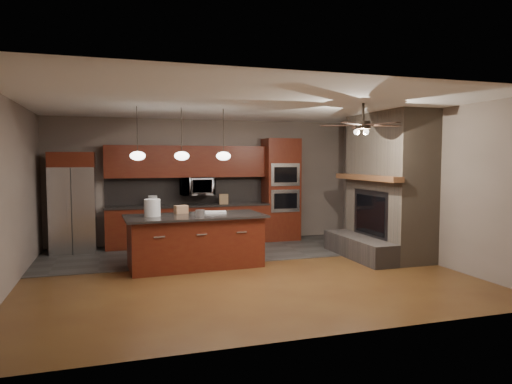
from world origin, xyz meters
name	(u,v)px	position (x,y,z in m)	size (l,w,h in m)	color
ground	(242,272)	(0.00, 0.00, 0.00)	(7.00, 7.00, 0.00)	brown
ceiling	(242,105)	(0.00, 0.00, 2.80)	(7.00, 6.00, 0.02)	white
back_wall	(207,181)	(0.00, 3.00, 1.40)	(7.00, 0.02, 2.80)	gray
right_wall	(419,186)	(3.50, 0.00, 1.40)	(0.02, 6.00, 2.80)	gray
left_wall	(9,194)	(-3.50, 0.00, 1.40)	(0.02, 6.00, 2.80)	gray
slate_tile_patch	(219,251)	(0.00, 1.80, 0.01)	(7.00, 2.40, 0.01)	#353330
fireplace_column	(386,190)	(3.04, 0.40, 1.30)	(1.30, 2.10, 2.80)	#766654
back_cabinetry	(188,205)	(-0.48, 2.74, 0.89)	(3.59, 0.64, 2.20)	#55200F
oven_tower	(281,190)	(1.70, 2.69, 1.19)	(0.80, 0.63, 2.38)	#55200F
microwave	(197,186)	(-0.27, 2.75, 1.30)	(0.73, 0.41, 0.50)	silver
refrigerator	(73,202)	(-2.85, 2.62, 1.02)	(0.87, 0.75, 2.04)	silver
kitchen_island	(195,241)	(-0.69, 0.60, 0.46)	(2.48, 1.23, 0.92)	#55200F
white_bucket	(152,208)	(-1.42, 0.65, 1.07)	(0.28, 0.28, 0.30)	silver
paint_can	(200,213)	(-0.63, 0.42, 0.97)	(0.16, 0.16, 0.11)	#BCBDC2
paint_tray	(216,212)	(-0.29, 0.75, 0.94)	(0.38, 0.26, 0.04)	white
cardboard_box	(181,209)	(-0.89, 0.93, 0.99)	(0.23, 0.16, 0.14)	#9B7250
counter_bucket	(153,201)	(-1.25, 2.70, 1.01)	(0.19, 0.19, 0.22)	white
counter_box	(224,199)	(0.31, 2.65, 1.01)	(0.20, 0.15, 0.22)	olive
pendant_left	(138,156)	(-1.65, 0.70, 1.96)	(0.26, 0.26, 0.92)	black
pendant_center	(182,156)	(-0.90, 0.70, 1.96)	(0.26, 0.26, 0.92)	black
pendant_right	(223,156)	(-0.15, 0.70, 1.96)	(0.26, 0.26, 0.92)	black
ceiling_fan	(363,125)	(1.80, -0.80, 2.46)	(1.27, 1.33, 0.41)	black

